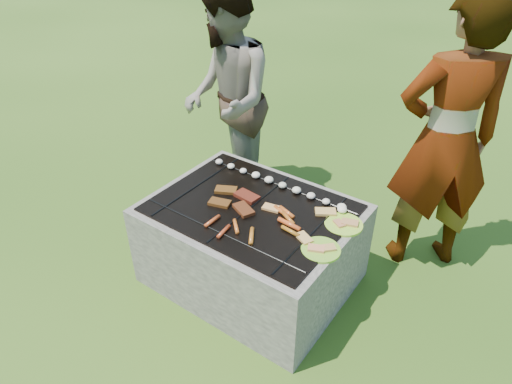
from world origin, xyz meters
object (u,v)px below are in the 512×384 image
at_px(fire_pit, 252,247).
at_px(bystander, 227,101).
at_px(plate_near, 321,249).
at_px(plate_far, 344,224).
at_px(cook, 446,141).

distance_m(fire_pit, bystander, 1.23).
height_order(fire_pit, plate_near, plate_near).
relative_size(fire_pit, plate_near, 5.03).
relative_size(fire_pit, plate_far, 5.50).
bearing_deg(bystander, fire_pit, 4.91).
bearing_deg(fire_pit, plate_far, 18.01).
bearing_deg(cook, plate_far, 28.13).
distance_m(plate_far, plate_near, 0.29).
xyz_separation_m(plate_far, cook, (0.31, 0.73, 0.35)).
bearing_deg(plate_near, fire_pit, 169.41).
bearing_deg(plate_far, plate_near, -90.31).
bearing_deg(plate_far, fire_pit, -161.99).
bearing_deg(fire_pit, plate_near, -10.59).
bearing_deg(bystander, plate_near, 16.28).
bearing_deg(cook, bystander, -32.19).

